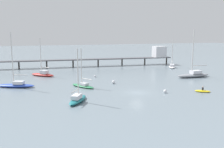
# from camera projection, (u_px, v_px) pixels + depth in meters

# --- Properties ---
(ground_plane) EXTENTS (400.00, 400.00, 0.00)m
(ground_plane) POSITION_uv_depth(u_px,v_px,m) (137.00, 93.00, 48.73)
(ground_plane) COLOR slate
(pier) EXTENTS (63.55, 9.64, 6.71)m
(pier) POSITION_uv_depth(u_px,v_px,m) (126.00, 55.00, 89.71)
(pier) COLOR #4C4C51
(pier) RESTS_ON ground_plane
(sailboat_red) EXTENTS (6.75, 6.81, 10.25)m
(sailboat_red) POSITION_uv_depth(u_px,v_px,m) (43.00, 74.00, 67.42)
(sailboat_red) COLOR red
(sailboat_red) RESTS_ON ground_plane
(sailboat_green) EXTENTS (4.66, 6.56, 8.44)m
(sailboat_green) POSITION_uv_depth(u_px,v_px,m) (83.00, 85.00, 53.63)
(sailboat_green) COLOR #287F4C
(sailboat_green) RESTS_ON ground_plane
(sailboat_white) EXTENTS (5.39, 7.17, 9.57)m
(sailboat_white) POSITION_uv_depth(u_px,v_px,m) (172.00, 66.00, 84.04)
(sailboat_white) COLOR white
(sailboat_white) RESTS_ON ground_plane
(sailboat_gray) EXTENTS (9.59, 2.86, 12.53)m
(sailboat_gray) POSITION_uv_depth(u_px,v_px,m) (194.00, 74.00, 65.83)
(sailboat_gray) COLOR gray
(sailboat_gray) RESTS_ON ground_plane
(sailboat_blue) EXTENTS (8.41, 5.38, 11.75)m
(sailboat_blue) POSITION_uv_depth(u_px,v_px,m) (16.00, 84.00, 53.49)
(sailboat_blue) COLOR #2D4CB7
(sailboat_blue) RESTS_ON ground_plane
(sailboat_teal) EXTENTS (5.01, 6.37, 9.03)m
(sailboat_teal) POSITION_uv_depth(u_px,v_px,m) (78.00, 98.00, 42.01)
(sailboat_teal) COLOR #1E727A
(sailboat_teal) RESTS_ON ground_plane
(dinghy_yellow) EXTENTS (3.15, 2.89, 1.14)m
(dinghy_yellow) POSITION_uv_depth(u_px,v_px,m) (203.00, 91.00, 49.33)
(dinghy_yellow) COLOR yellow
(dinghy_yellow) RESTS_ON ground_plane
(mooring_buoy_mid) EXTENTS (0.78, 0.78, 0.78)m
(mooring_buoy_mid) POSITION_uv_depth(u_px,v_px,m) (113.00, 82.00, 57.32)
(mooring_buoy_mid) COLOR silver
(mooring_buoy_mid) RESTS_ON ground_plane
(mooring_buoy_inner) EXTENTS (0.68, 0.68, 0.68)m
(mooring_buoy_inner) POSITION_uv_depth(u_px,v_px,m) (165.00, 91.00, 48.50)
(mooring_buoy_inner) COLOR silver
(mooring_buoy_inner) RESTS_ON ground_plane
(mooring_buoy_far) EXTENTS (0.53, 0.53, 0.53)m
(mooring_buoy_far) POSITION_uv_depth(u_px,v_px,m) (95.00, 76.00, 65.84)
(mooring_buoy_far) COLOR silver
(mooring_buoy_far) RESTS_ON ground_plane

